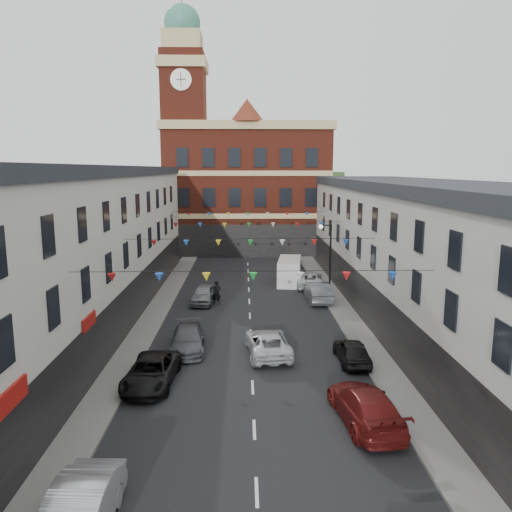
{
  "coord_description": "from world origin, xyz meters",
  "views": [
    {
      "loc": [
        -0.37,
        -26.81,
        10.49
      ],
      "look_at": [
        0.48,
        9.33,
        4.17
      ],
      "focal_mm": 35.0,
      "sensor_mm": 36.0,
      "label": 1
    }
  ],
  "objects": [
    {
      "name": "car_left_c",
      "position": [
        -4.97,
        -3.61,
        0.67
      ],
      "size": [
        2.5,
        4.97,
        1.35
      ],
      "primitive_type": "imported",
      "rotation": [
        0.0,
        0.0,
        -0.06
      ],
      "color": "black",
      "rests_on": "ground"
    },
    {
      "name": "car_right_e",
      "position": [
        5.5,
        11.98,
        0.79
      ],
      "size": [
        1.8,
        4.82,
        1.57
      ],
      "primitive_type": "imported",
      "rotation": [
        0.0,
        0.0,
        3.17
      ],
      "color": "#52565B",
      "rests_on": "ground"
    },
    {
      "name": "pedestrian",
      "position": [
        -2.56,
        11.12,
        0.96
      ],
      "size": [
        0.75,
        0.53,
        1.92
      ],
      "primitive_type": "imported",
      "rotation": [
        0.0,
        0.0,
        -0.11
      ],
      "color": "black",
      "rests_on": "ground"
    },
    {
      "name": "car_right_c",
      "position": [
        4.64,
        -7.56,
        0.77
      ],
      "size": [
        2.71,
        5.5,
        1.54
      ],
      "primitive_type": "imported",
      "rotation": [
        0.0,
        0.0,
        3.25
      ],
      "color": "maroon",
      "rests_on": "ground"
    },
    {
      "name": "terrace_left",
      "position": [
        -11.78,
        1.0,
        5.35
      ],
      "size": [
        8.4,
        56.0,
        10.7
      ],
      "color": "beige",
      "rests_on": "ground"
    },
    {
      "name": "ground",
      "position": [
        0.0,
        0.0,
        0.0
      ],
      "size": [
        160.0,
        160.0,
        0.0
      ],
      "primitive_type": "plane",
      "color": "black",
      "rests_on": "ground"
    },
    {
      "name": "moving_car",
      "position": [
        0.96,
        0.36,
        0.69
      ],
      "size": [
        2.76,
        5.18,
        1.38
      ],
      "primitive_type": "imported",
      "rotation": [
        0.0,
        0.0,
        3.24
      ],
      "color": "silver",
      "rests_on": "ground"
    },
    {
      "name": "clock_tower",
      "position": [
        -7.5,
        35.0,
        14.93
      ],
      "size": [
        5.6,
        5.6,
        30.0
      ],
      "color": "maroon",
      "rests_on": "ground"
    },
    {
      "name": "pavement_right",
      "position": [
        6.9,
        2.0,
        0.07
      ],
      "size": [
        1.8,
        64.0,
        0.15
      ],
      "primitive_type": "cube",
      "color": "#605E5B",
      "rests_on": "ground"
    },
    {
      "name": "pavement_left",
      "position": [
        -6.9,
        2.0,
        0.07
      ],
      "size": [
        1.8,
        64.0,
        0.15
      ],
      "primitive_type": "cube",
      "color": "#605E5B",
      "rests_on": "ground"
    },
    {
      "name": "street_lamp",
      "position": [
        6.55,
        14.0,
        3.9
      ],
      "size": [
        1.1,
        0.36,
        6.0
      ],
      "color": "black",
      "rests_on": "ground"
    },
    {
      "name": "car_left_e",
      "position": [
        -3.6,
        11.63,
        0.72
      ],
      "size": [
        2.14,
        4.36,
        1.43
      ],
      "primitive_type": "imported",
      "rotation": [
        0.0,
        0.0,
        -0.11
      ],
      "color": "gray",
      "rests_on": "ground"
    },
    {
      "name": "car_right_d",
      "position": [
        5.5,
        -0.96,
        0.66
      ],
      "size": [
        1.63,
        3.92,
        1.33
      ],
      "primitive_type": "imported",
      "rotation": [
        0.0,
        0.0,
        3.16
      ],
      "color": "black",
      "rests_on": "ground"
    },
    {
      "name": "civic_building",
      "position": [
        0.0,
        37.95,
        8.14
      ],
      "size": [
        20.6,
        13.3,
        18.5
      ],
      "color": "maroon",
      "rests_on": "ground"
    },
    {
      "name": "car_left_d",
      "position": [
        -3.7,
        1.12,
        0.68
      ],
      "size": [
        2.23,
        4.83,
        1.37
      ],
      "primitive_type": "imported",
      "rotation": [
        0.0,
        0.0,
        0.07
      ],
      "color": "#46484E",
      "rests_on": "ground"
    },
    {
      "name": "distant_hill",
      "position": [
        -4.0,
        62.0,
        5.0
      ],
      "size": [
        40.0,
        14.0,
        10.0
      ],
      "primitive_type": "cube",
      "color": "#304E24",
      "rests_on": "ground"
    },
    {
      "name": "white_van",
      "position": [
        3.8,
        18.44,
        1.14
      ],
      "size": [
        2.65,
        5.37,
        2.28
      ],
      "primitive_type": "cube",
      "rotation": [
        0.0,
        0.0,
        -0.13
      ],
      "color": "silver",
      "rests_on": "ground"
    },
    {
      "name": "terrace_right",
      "position": [
        11.78,
        1.0,
        4.85
      ],
      "size": [
        8.4,
        56.0,
        9.7
      ],
      "color": "beige",
      "rests_on": "ground"
    },
    {
      "name": "car_right_f",
      "position": [
        5.5,
        16.94,
        0.7
      ],
      "size": [
        2.81,
        5.22,
        1.39
      ],
      "primitive_type": "imported",
      "rotation": [
        0.0,
        0.0,
        3.04
      ],
      "color": "silver",
      "rests_on": "ground"
    }
  ]
}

